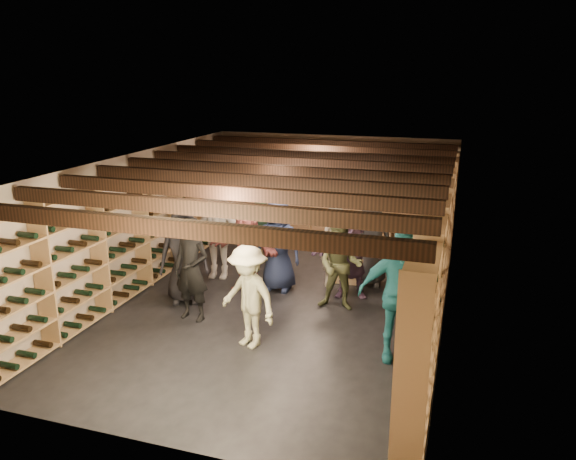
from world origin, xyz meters
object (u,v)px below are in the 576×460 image
at_px(person_1, 191,269).
at_px(person_5, 247,250).
at_px(person_3, 248,297).
at_px(person_4, 399,295).
at_px(person_0, 184,255).
at_px(person_11, 352,255).
at_px(person_10, 260,237).
at_px(crate_stack_left, 261,240).
at_px(person_12, 370,241).
at_px(person_9, 217,231).
at_px(person_6, 278,245).
at_px(person_7, 337,244).
at_px(crate_loose, 334,251).
at_px(crate_stack_right, 350,269).
at_px(person_2, 340,265).

distance_m(person_1, person_5, 1.42).
relative_size(person_3, person_4, 0.81).
bearing_deg(person_0, person_11, -0.93).
relative_size(person_3, person_10, 0.90).
relative_size(crate_stack_left, person_12, 0.51).
bearing_deg(person_5, person_12, 38.67).
height_order(person_4, person_11, person_4).
distance_m(person_9, person_12, 2.85).
height_order(person_6, person_7, person_6).
height_order(crate_loose, person_4, person_4).
bearing_deg(person_12, crate_stack_right, 175.14).
xyz_separation_m(person_0, person_2, (2.57, 0.49, -0.08)).
relative_size(crate_stack_right, person_0, 0.31).
bearing_deg(person_3, person_7, 99.82).
relative_size(person_6, person_7, 1.04).
xyz_separation_m(person_6, person_9, (-1.28, 0.19, 0.10)).
relative_size(person_2, person_5, 0.99).
height_order(person_2, person_6, person_6).
relative_size(person_0, person_11, 1.11).
distance_m(person_1, person_10, 1.96).
height_order(person_9, person_12, person_9).
height_order(crate_loose, person_1, person_1).
xyz_separation_m(crate_stack_right, person_1, (-2.04, -2.34, 0.57)).
relative_size(person_3, person_5, 0.99).
distance_m(person_3, person_4, 2.08).
xyz_separation_m(person_3, person_11, (1.02, 2.25, -0.00)).
bearing_deg(crate_stack_right, person_10, -165.08).
distance_m(person_1, person_12, 3.35).
bearing_deg(person_6, crate_stack_right, 30.98).
bearing_deg(person_6, person_11, 1.30).
relative_size(person_10, person_11, 1.12).
bearing_deg(person_4, person_9, 140.08).
height_order(crate_stack_left, person_9, person_9).
xyz_separation_m(person_9, person_11, (2.59, -0.12, -0.18)).
height_order(person_3, person_11, person_3).
bearing_deg(person_2, person_0, -169.97).
bearing_deg(person_12, person_5, -159.00).
distance_m(crate_stack_right, person_6, 1.49).
bearing_deg(person_9, person_11, -8.92).
bearing_deg(crate_loose, crate_stack_left, -150.40).
distance_m(person_1, person_7, 2.78).
relative_size(person_0, person_6, 1.00).
distance_m(person_2, person_4, 1.78).
bearing_deg(crate_stack_right, person_9, -167.09).
relative_size(person_0, person_7, 1.04).
bearing_deg(crate_stack_right, person_3, -106.42).
height_order(person_7, person_12, person_12).
relative_size(person_1, person_10, 0.99).
distance_m(crate_stack_right, crate_loose, 1.57).
height_order(crate_stack_left, person_3, person_3).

